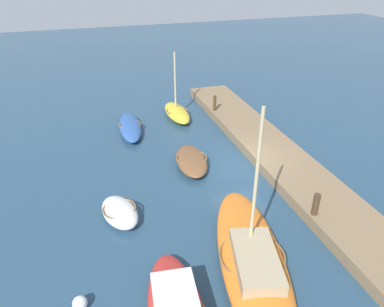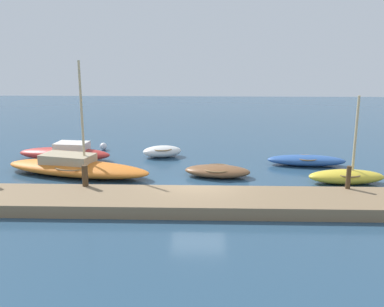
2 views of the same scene
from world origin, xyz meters
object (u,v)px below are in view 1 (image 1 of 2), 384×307
Objects in this scene: rowboat_blue at (130,127)px; marker_buoy at (80,303)px; mooring_post_mid_east at (215,103)px; mooring_post_mid_west at (316,204)px; sailboat_orange at (252,259)px; dinghy_white at (120,212)px; rowboat_brown at (191,160)px; rowboat_yellow at (177,112)px.

rowboat_blue is 12.77m from marker_buoy.
marker_buoy is at bearing 144.29° from mooring_post_mid_east.
mooring_post_mid_west reaches higher than marker_buoy.
marker_buoy is at bearing 103.23° from sailboat_orange.
dinghy_white is (4.08, 4.00, -0.08)m from sailboat_orange.
mooring_post_mid_west is at bearing -123.38° from dinghy_white.
rowboat_brown is at bearing 29.43° from mooring_post_mid_west.
rowboat_yellow is at bearing 9.68° from sailboat_orange.
mooring_post_mid_west reaches higher than rowboat_brown.
rowboat_yellow reaches higher than rowboat_brown.
sailboat_orange is at bearing -90.76° from marker_buoy.
sailboat_orange is 17.70× the size of marker_buoy.
mooring_post_mid_east is at bearing -35.71° from marker_buoy.
rowboat_blue is 9.42× the size of marker_buoy.
mooring_post_mid_west is (-10.92, -5.67, 0.67)m from rowboat_blue.
sailboat_orange is at bearing -173.36° from rowboat_brown.
mooring_post_mid_west is at bearing -53.01° from sailboat_orange.
rowboat_blue is at bearing 94.70° from mooring_post_mid_east.
marker_buoy is at bearing 168.11° from rowboat_blue.
mooring_post_mid_west is 11.39m from mooring_post_mid_east.
rowboat_brown is 1.36× the size of dinghy_white.
mooring_post_mid_east is at bearing -0.84° from sailboat_orange.
rowboat_brown is 5.21m from dinghy_white.
rowboat_blue is 1.71× the size of dinghy_white.
rowboat_blue is (5.05, 2.36, -0.00)m from rowboat_brown.
sailboat_orange is 3.21× the size of dinghy_white.
mooring_post_mid_east is at bearing -81.33° from rowboat_blue.
mooring_post_mid_west is 9.30m from marker_buoy.
mooring_post_mid_east is (11.38, 0.00, 0.03)m from mooring_post_mid_west.
rowboat_blue is 4.40× the size of mooring_post_mid_east.
dinghy_white reaches higher than rowboat_blue.
rowboat_brown and rowboat_blue have the same top height.
rowboat_brown is 0.82× the size of rowboat_yellow.
dinghy_white is at bearing 135.68° from rowboat_brown.
rowboat_blue is 5.74m from mooring_post_mid_east.
rowboat_yellow reaches higher than marker_buoy.
rowboat_brown is 9.31m from marker_buoy.
rowboat_yellow is 12.35m from mooring_post_mid_west.
rowboat_yellow is (6.23, -0.94, 0.07)m from rowboat_brown.
rowboat_blue is at bearing 27.46° from mooring_post_mid_west.
rowboat_brown is 3.75× the size of mooring_post_mid_west.
sailboat_orange is 2.36× the size of rowboat_brown.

